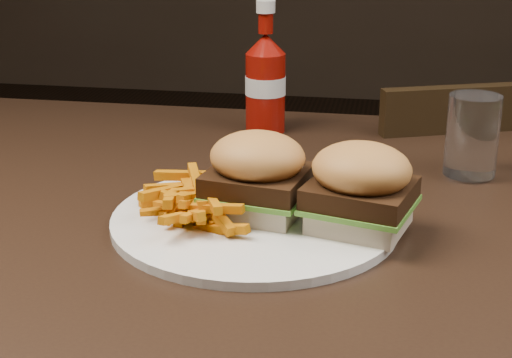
% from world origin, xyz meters
% --- Properties ---
extents(dining_table, '(1.20, 0.80, 0.04)m').
position_xyz_m(dining_table, '(0.00, 0.00, 0.73)').
color(dining_table, black).
rests_on(dining_table, ground).
extents(chair_far, '(0.47, 0.47, 0.03)m').
position_xyz_m(chair_far, '(0.20, 0.50, 0.43)').
color(chair_far, black).
rests_on(chair_far, ground).
extents(plate, '(0.32, 0.32, 0.01)m').
position_xyz_m(plate, '(-0.03, -0.08, 0.76)').
color(plate, white).
rests_on(plate, dining_table).
extents(sandwich_half_a, '(0.11, 0.10, 0.02)m').
position_xyz_m(sandwich_half_a, '(-0.03, -0.07, 0.77)').
color(sandwich_half_a, beige).
rests_on(sandwich_half_a, plate).
extents(sandwich_half_b, '(0.11, 0.11, 0.02)m').
position_xyz_m(sandwich_half_b, '(0.09, -0.09, 0.77)').
color(sandwich_half_b, beige).
rests_on(sandwich_half_b, plate).
extents(fries_pile, '(0.16, 0.16, 0.05)m').
position_xyz_m(fries_pile, '(-0.09, -0.09, 0.78)').
color(fries_pile, '#BD5B04').
rests_on(fries_pile, plate).
extents(ketchup_bottle, '(0.06, 0.06, 0.12)m').
position_xyz_m(ketchup_bottle, '(-0.08, 0.28, 0.81)').
color(ketchup_bottle, maroon).
rests_on(ketchup_bottle, dining_table).
extents(tumbler, '(0.08, 0.08, 0.10)m').
position_xyz_m(tumbler, '(0.22, 0.12, 0.81)').
color(tumbler, white).
rests_on(tumbler, dining_table).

